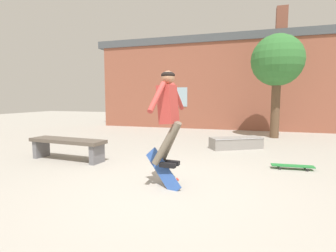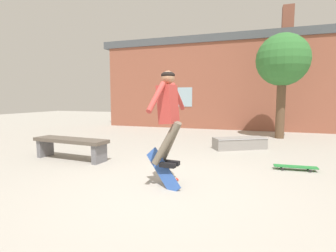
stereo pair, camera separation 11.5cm
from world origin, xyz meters
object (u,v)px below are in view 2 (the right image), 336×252
(skateboard_flipping, at_px, (163,170))
(park_bench, at_px, (71,144))
(skate_ledge, at_px, (240,143))
(skater, at_px, (168,110))
(tree_right, at_px, (283,61))
(skateboard_resting, at_px, (295,167))

(skateboard_flipping, bearing_deg, park_bench, -168.78)
(skateboard_flipping, bearing_deg, skate_ledge, 107.45)
(skater, bearing_deg, skateboard_flipping, -148.44)
(tree_right, height_order, skate_ledge, tree_right)
(park_bench, xyz_separation_m, skateboard_flipping, (2.68, -1.04, -0.11))
(skateboard_flipping, height_order, skateboard_resting, skateboard_flipping)
(skate_ledge, distance_m, skateboard_flipping, 3.77)
(tree_right, bearing_deg, skate_ledge, -115.61)
(skateboard_flipping, relative_size, skateboard_resting, 0.88)
(skate_ledge, xyz_separation_m, skateboard_flipping, (-0.97, -3.64, 0.09))
(skater, bearing_deg, park_bench, 165.78)
(tree_right, bearing_deg, skateboard_resting, -90.06)
(skate_ledge, bearing_deg, skater, -134.85)
(tree_right, distance_m, skater, 6.64)
(skate_ledge, height_order, skateboard_resting, skate_ledge)
(park_bench, height_order, skater, skater)
(park_bench, height_order, skateboard_resting, park_bench)
(skateboard_resting, bearing_deg, park_bench, -175.43)
(park_bench, height_order, skateboard_flipping, skateboard_flipping)
(tree_right, xyz_separation_m, skater, (-2.11, -6.13, -1.45))
(skate_ledge, height_order, skater, skater)
(skater, height_order, skateboard_resting, skater)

